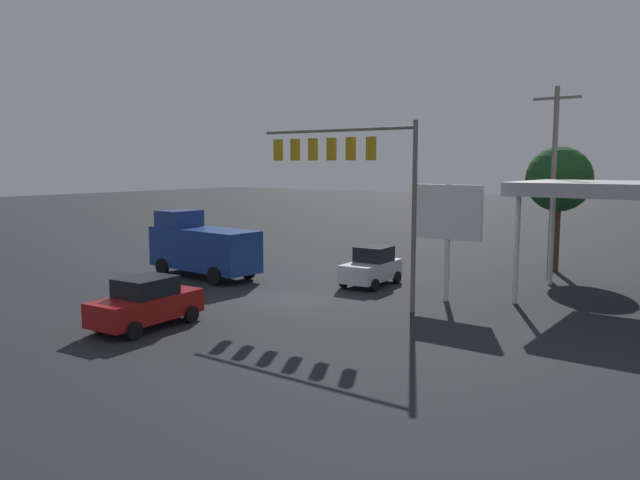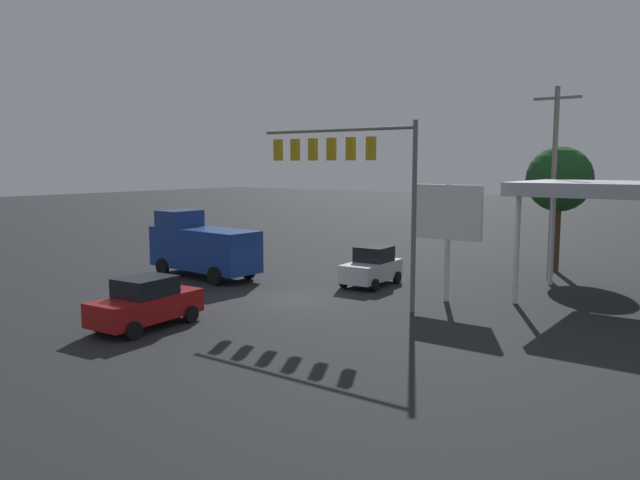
% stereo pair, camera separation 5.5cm
% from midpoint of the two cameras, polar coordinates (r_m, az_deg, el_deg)
% --- Properties ---
extents(ground_plane, '(200.00, 200.00, 0.00)m').
position_cam_midpoint_polar(ground_plane, '(28.70, -2.43, -5.44)').
color(ground_plane, black).
extents(traffic_signal_assembly, '(8.04, 0.43, 7.94)m').
position_cam_midpoint_polar(traffic_signal_assembly, '(27.61, 2.30, 7.05)').
color(traffic_signal_assembly, slate).
rests_on(traffic_signal_assembly, ground).
extents(utility_pole, '(2.40, 0.26, 10.13)m').
position_cam_midpoint_polar(utility_pole, '(34.82, 20.51, 5.19)').
color(utility_pole, slate).
rests_on(utility_pole, ground).
extents(price_sign, '(3.15, 0.27, 5.25)m').
position_cam_midpoint_polar(price_sign, '(28.37, 11.59, 2.12)').
color(price_sign, silver).
rests_on(price_sign, ground).
extents(delivery_truck, '(6.93, 2.90, 3.58)m').
position_cam_midpoint_polar(delivery_truck, '(34.64, -10.80, -0.57)').
color(delivery_truck, navy).
rests_on(delivery_truck, ground).
extents(sedan_far, '(2.30, 4.52, 1.93)m').
position_cam_midpoint_polar(sedan_far, '(24.57, -15.67, -5.55)').
color(sedan_far, maroon).
rests_on(sedan_far, ground).
extents(hatchback_crossing, '(2.13, 3.89, 1.97)m').
position_cam_midpoint_polar(hatchback_crossing, '(31.91, 4.70, -2.46)').
color(hatchback_crossing, silver).
rests_on(hatchback_crossing, ground).
extents(street_tree, '(3.70, 3.70, 7.16)m').
position_cam_midpoint_polar(street_tree, '(37.96, 20.98, 5.18)').
color(street_tree, '#4C331E').
rests_on(street_tree, ground).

